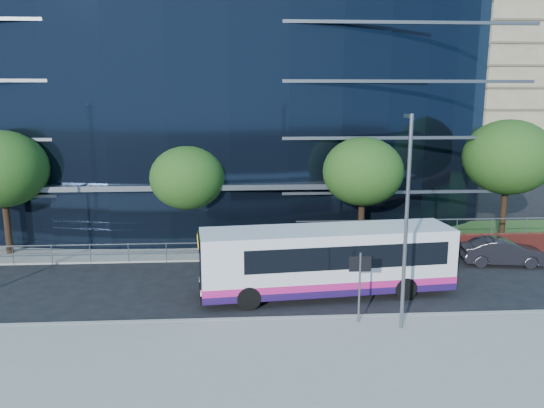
{
  "coord_description": "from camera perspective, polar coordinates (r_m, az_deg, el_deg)",
  "views": [
    {
      "loc": [
        -0.04,
        -20.59,
        8.71
      ],
      "look_at": [
        1.74,
        8.0,
        2.93
      ],
      "focal_mm": 35.0,
      "sensor_mm": 36.0,
      "label": 1
    }
  ],
  "objects": [
    {
      "name": "tree_dist_e",
      "position": [
        65.32,
        18.19,
        7.19
      ],
      "size": [
        4.62,
        4.62,
        6.51
      ],
      "color": "black",
      "rests_on": "ground"
    },
    {
      "name": "tree_far_b",
      "position": [
        30.56,
        -9.09,
        2.8
      ],
      "size": [
        4.29,
        4.29,
        6.05
      ],
      "color": "black",
      "rests_on": "ground"
    },
    {
      "name": "yellow_line_outer",
      "position": [
        21.62,
        -3.23,
        -12.35
      ],
      "size": [
        80.0,
        0.08,
        0.01
      ],
      "primitive_type": "cube",
      "color": "gold",
      "rests_on": "ground"
    },
    {
      "name": "streetlight_east",
      "position": [
        19.84,
        14.25,
        -1.37
      ],
      "size": [
        0.15,
        0.77,
        8.0
      ],
      "color": "slate",
      "rests_on": "pavement_near"
    },
    {
      "name": "tree_far_a",
      "position": [
        32.53,
        -27.06,
        3.37
      ],
      "size": [
        4.95,
        4.95,
        6.98
      ],
      "color": "black",
      "rests_on": "ground"
    },
    {
      "name": "street_sign",
      "position": [
        20.61,
        9.43,
        -7.31
      ],
      "size": [
        0.85,
        0.09,
        2.8
      ],
      "color": "slate",
      "rests_on": "pavement_near"
    },
    {
      "name": "guard_railings",
      "position": [
        29.78,
        -18.99,
        -4.59
      ],
      "size": [
        24.0,
        0.05,
        1.1
      ],
      "color": "slate",
      "rests_on": "ground"
    },
    {
      "name": "apartment_block",
      "position": [
        84.17,
        19.28,
        12.43
      ],
      "size": [
        60.0,
        42.0,
        30.0
      ],
      "color": "#2D511E",
      "rests_on": "ground"
    },
    {
      "name": "tree_far_c",
      "position": [
        30.7,
        9.75,
        3.44
      ],
      "size": [
        4.62,
        4.62,
        6.51
      ],
      "color": "black",
      "rests_on": "ground"
    },
    {
      "name": "yellow_line_inner",
      "position": [
        21.75,
        -3.23,
        -12.19
      ],
      "size": [
        80.0,
        0.08,
        0.01
      ],
      "primitive_type": "cube",
      "color": "gold",
      "rests_on": "ground"
    },
    {
      "name": "parked_car",
      "position": [
        30.57,
        23.55,
        -4.75
      ],
      "size": [
        4.42,
        2.05,
        1.4
      ],
      "primitive_type": "imported",
      "rotation": [
        0.0,
        0.0,
        1.44
      ],
      "color": "black",
      "rests_on": "ground"
    },
    {
      "name": "city_bus",
      "position": [
        23.79,
        6.16,
        -6.01
      ],
      "size": [
        11.42,
        3.69,
        3.04
      ],
      "rotation": [
        0.0,
        0.0,
        0.1
      ],
      "color": "silver",
      "rests_on": "ground"
    },
    {
      "name": "tree_far_d",
      "position": [
        34.72,
        24.06,
        4.6
      ],
      "size": [
        5.28,
        5.28,
        7.44
      ],
      "color": "black",
      "rests_on": "ground"
    },
    {
      "name": "ground",
      "position": [
        22.35,
        -3.25,
        -11.54
      ],
      "size": [
        200.0,
        200.0,
        0.0
      ],
      "primitive_type": "plane",
      "color": "black",
      "rests_on": "ground"
    },
    {
      "name": "far_forecourt",
      "position": [
        33.29,
        -13.78,
        -4.0
      ],
      "size": [
        50.0,
        8.0,
        0.1
      ],
      "primitive_type": "cube",
      "color": "gray",
      "rests_on": "ground"
    },
    {
      "name": "kerb",
      "position": [
        21.4,
        -3.23,
        -12.38
      ],
      "size": [
        80.0,
        0.25,
        0.16
      ],
      "primitive_type": "cube",
      "color": "gray",
      "rests_on": "ground"
    },
    {
      "name": "glass_office",
      "position": [
        41.63,
        -9.17,
        10.29
      ],
      "size": [
        44.0,
        23.1,
        16.0
      ],
      "color": "black",
      "rests_on": "ground"
    },
    {
      "name": "pavement_near",
      "position": [
        17.82,
        -3.14,
        -17.59
      ],
      "size": [
        80.0,
        8.0,
        0.15
      ],
      "primitive_type": "cube",
      "color": "gray",
      "rests_on": "ground"
    }
  ]
}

